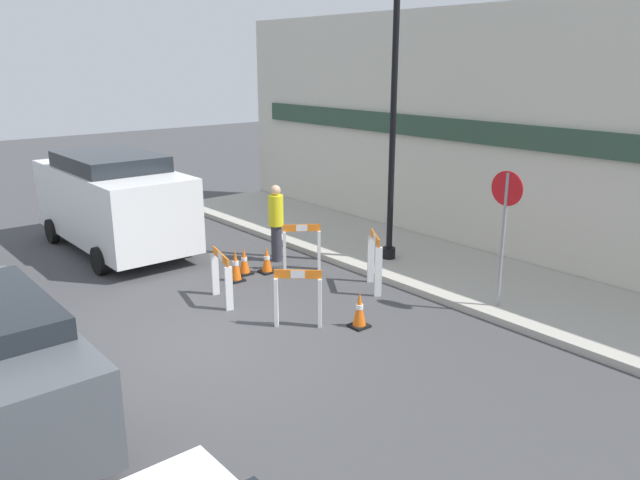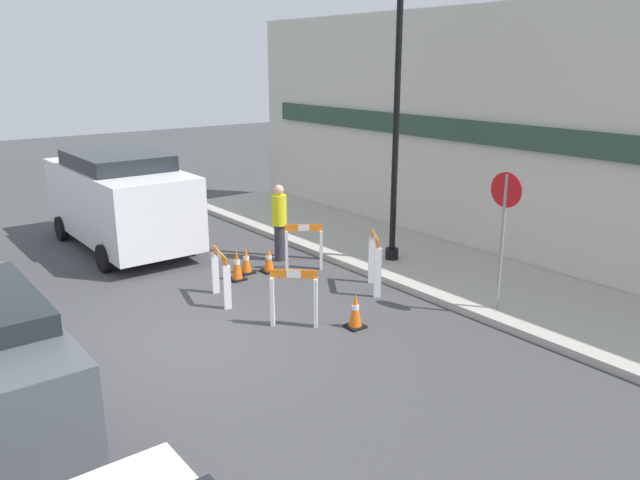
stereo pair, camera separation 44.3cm
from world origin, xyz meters
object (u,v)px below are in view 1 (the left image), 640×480
(person_worker, at_px, (276,220))
(work_van, at_px, (113,198))
(streetlamp_post, at_px, (395,66))
(stop_sign, at_px, (505,217))

(person_worker, relative_size, work_van, 0.35)
(streetlamp_post, distance_m, stop_sign, 4.06)
(stop_sign, relative_size, work_van, 0.49)
(streetlamp_post, xyz_separation_m, work_van, (-4.92, -4.17, -2.98))
(person_worker, xyz_separation_m, work_van, (-3.16, -2.39, 0.31))
(streetlamp_post, height_order, person_worker, streetlamp_post)
(streetlamp_post, xyz_separation_m, stop_sign, (3.18, -0.51, -2.48))
(stop_sign, xyz_separation_m, person_worker, (-4.94, -1.26, -0.81))
(streetlamp_post, relative_size, stop_sign, 2.68)
(person_worker, height_order, work_van, work_van)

